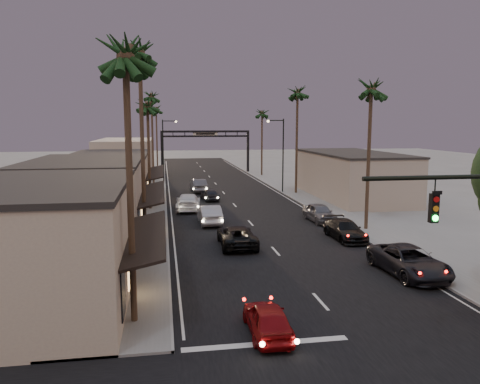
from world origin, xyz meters
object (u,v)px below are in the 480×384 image
object	(u,v)px
palm_ld	(151,94)
streetlight_right	(281,149)
oncoming_silver	(210,214)
palm_lc	(147,102)
palm_far	(156,107)
palm_lb	(139,47)
curbside_near	(409,261)
oncoming_red	(268,319)
oncoming_pickup	(237,236)
palm_rb	(298,89)
palm_ra	(372,83)
palm_la	(125,45)
arch	(205,141)
curbside_black	(345,230)
streetlight_left	(165,145)
palm_rc	(262,111)

from	to	relation	value
palm_ld	streetlight_right	bearing A→B (deg)	-32.79
oncoming_silver	palm_lc	bearing A→B (deg)	-57.02
palm_far	oncoming_silver	bearing A→B (deg)	-84.43
palm_lb	curbside_near	bearing A→B (deg)	-31.09
palm_lb	oncoming_red	xyz separation A→B (m)	(5.34, -15.00, -12.72)
oncoming_silver	palm_lb	bearing A→B (deg)	50.20
palm_lc	oncoming_pickup	size ratio (longest dim) A/B	2.34
palm_lb	palm_rb	world-z (taller)	palm_lb
streetlight_right	oncoming_red	world-z (taller)	streetlight_right
palm_ra	palm_lb	bearing A→B (deg)	-173.37
palm_la	palm_ld	size ratio (longest dim) A/B	0.93
arch	curbside_black	world-z (taller)	arch
palm_la	palm_ld	bearing A→B (deg)	90.00
streetlight_right	palm_lc	bearing A→B (deg)	-149.89
arch	palm_lb	bearing A→B (deg)	-100.16
streetlight_left	palm_lc	distance (m)	22.65
palm_lb	oncoming_silver	bearing A→B (deg)	51.39
palm_ra	palm_rc	distance (m)	40.01
oncoming_pickup	oncoming_silver	distance (m)	7.79
palm_rb	oncoming_pickup	distance (m)	28.25
arch	oncoming_pickup	size ratio (longest dim) A/B	2.91
streetlight_left	oncoming_red	xyz separation A→B (m)	(3.66, -51.00, -4.67)
palm_ra	palm_ld	bearing A→B (deg)	119.02
palm_ra	oncoming_pickup	world-z (taller)	palm_ra
palm_lb	curbside_black	distance (m)	19.19
palm_rc	curbside_black	xyz separation A→B (m)	(-2.81, -42.63, -9.76)
palm_rc	oncoming_red	size ratio (longest dim) A/B	3.14
palm_la	oncoming_pickup	world-z (taller)	palm_la
streetlight_left	palm_rc	xyz separation A→B (m)	(15.52, 6.00, 5.14)
streetlight_left	palm_ra	world-z (taller)	palm_ra
palm_ra	palm_lc	bearing A→B (deg)	145.10
palm_lc	palm_ld	size ratio (longest dim) A/B	0.86
palm_ld	oncoming_red	distance (m)	49.71
palm_rc	palm_lb	bearing A→B (deg)	-112.27
palm_lc	oncoming_red	xyz separation A→B (m)	(5.34, -29.00, -9.81)
streetlight_left	palm_rb	world-z (taller)	palm_rb
palm_rc	oncoming_red	bearing A→B (deg)	-101.76
palm_rb	oncoming_red	size ratio (longest dim) A/B	3.65
palm_ld	palm_far	distance (m)	23.02
palm_la	palm_lc	size ratio (longest dim) A/B	1.08
palm_la	palm_rc	size ratio (longest dim) A/B	1.08
streetlight_right	palm_ra	distance (m)	21.94
palm_lc	palm_lb	bearing A→B (deg)	-90.00
oncoming_silver	palm_far	bearing A→B (deg)	-85.62
palm_lc	oncoming_pickup	xyz separation A→B (m)	(6.26, -15.28, -9.74)
streetlight_left	oncoming_red	size ratio (longest dim) A/B	2.31
palm_ra	oncoming_red	world-z (taller)	palm_ra
palm_ra	palm_rc	world-z (taller)	palm_ra
palm_lb	oncoming_pickup	distance (m)	14.18
palm_ra	palm_rb	bearing A→B (deg)	90.00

